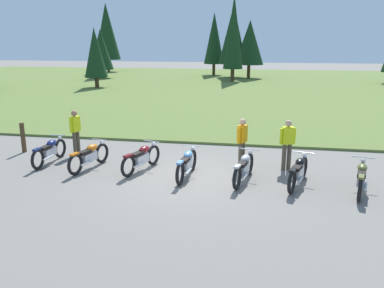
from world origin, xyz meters
TOP-DOWN VIEW (x-y plane):
  - ground_plane at (0.00, 0.00)m, footprint 140.00×140.00m
  - grass_moorland at (0.00, 25.95)m, footprint 80.00×44.00m
  - forest_treeline at (-0.78, 30.93)m, footprint 45.16×24.66m
  - motorcycle_navy at (-4.99, 0.50)m, footprint 0.62×2.10m
  - motorcycle_orange at (-3.38, 0.19)m, footprint 0.72×2.07m
  - motorcycle_maroon at (-1.62, 0.31)m, footprint 0.86×2.03m
  - motorcycle_sky_blue at (-0.04, -0.05)m, footprint 0.62×2.10m
  - motorcycle_silver at (1.72, -0.13)m, footprint 0.71×2.07m
  - motorcycle_black at (3.30, -0.20)m, footprint 0.86×2.03m
  - motorcycle_olive at (4.98, -0.43)m, footprint 0.76×2.06m
  - rider_in_hivis_vest at (-4.59, 1.70)m, footprint 0.30×0.54m
  - rider_with_back_turned at (3.04, 1.26)m, footprint 0.52×0.34m
  - rider_near_row_end at (1.57, 1.23)m, footprint 0.34×0.52m
  - trail_marker_post at (-6.71, 1.60)m, footprint 0.12×0.12m

SIDE VIEW (x-z plane):
  - ground_plane at x=0.00m, z-range 0.00..0.00m
  - grass_moorland at x=0.00m, z-range 0.00..0.10m
  - motorcycle_navy at x=-4.99m, z-range 0.00..0.88m
  - motorcycle_orange at x=-3.38m, z-range 0.00..0.88m
  - motorcycle_maroon at x=-1.62m, z-range 0.00..0.88m
  - motorcycle_sky_blue at x=-0.04m, z-range 0.00..0.88m
  - motorcycle_silver at x=1.72m, z-range 0.00..0.88m
  - motorcycle_black at x=3.30m, z-range 0.00..0.88m
  - motorcycle_olive at x=4.98m, z-range 0.00..0.88m
  - trail_marker_post at x=-6.71m, z-range 0.00..1.14m
  - rider_in_hivis_vest at x=-4.59m, z-range 0.11..1.78m
  - rider_with_back_turned at x=3.04m, z-range 0.11..1.78m
  - rider_near_row_end at x=1.57m, z-range 0.11..1.78m
  - forest_treeline at x=-0.78m, z-range 0.01..9.13m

